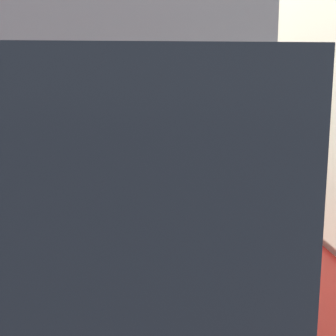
# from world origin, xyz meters

# --- Properties ---
(sidewalk) EXTENTS (24.00, 2.80, 0.12)m
(sidewalk) POSITION_xyz_m (0.00, 2.20, 0.06)
(sidewalk) COLOR #9E9B96
(sidewalk) RESTS_ON ground_plane
(building_facade) EXTENTS (24.00, 0.30, 4.79)m
(building_facade) POSITION_xyz_m (0.00, 4.51, 2.39)
(building_facade) COLOR gray
(building_facade) RESTS_ON ground_plane
(parking_meter) EXTENTS (0.17, 0.14, 1.56)m
(parking_meter) POSITION_xyz_m (-0.53, 1.08, 1.15)
(parking_meter) COLOR gray
(parking_meter) RESTS_ON sidewalk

